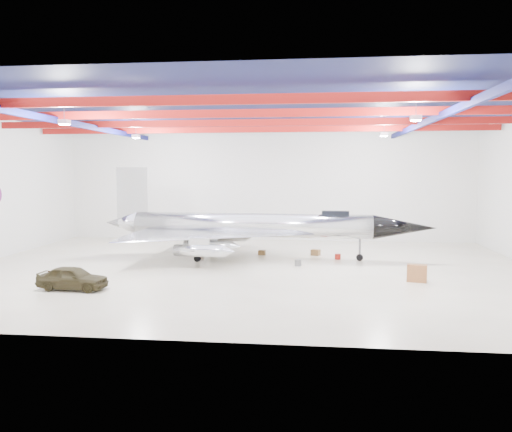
# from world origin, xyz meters

# --- Properties ---
(floor) EXTENTS (40.00, 40.00, 0.00)m
(floor) POSITION_xyz_m (0.00, 0.00, 0.00)
(floor) COLOR beige
(floor) RESTS_ON ground
(wall_back) EXTENTS (40.00, 0.00, 40.00)m
(wall_back) POSITION_xyz_m (0.00, 15.00, 5.50)
(wall_back) COLOR silver
(wall_back) RESTS_ON floor
(ceiling) EXTENTS (40.00, 40.00, 0.00)m
(ceiling) POSITION_xyz_m (0.00, 0.00, 11.00)
(ceiling) COLOR #0A0F38
(ceiling) RESTS_ON wall_back
(ceiling_structure) EXTENTS (39.50, 29.50, 1.08)m
(ceiling_structure) POSITION_xyz_m (0.00, 0.00, 10.32)
(ceiling_structure) COLOR maroon
(ceiling_structure) RESTS_ON ceiling
(jet_aircraft) EXTENTS (26.17, 15.58, 7.13)m
(jet_aircraft) POSITION_xyz_m (-0.31, 4.50, 2.34)
(jet_aircraft) COLOR silver
(jet_aircraft) RESTS_ON floor
(jeep) EXTENTS (4.10, 1.82, 1.37)m
(jeep) POSITION_xyz_m (-9.25, -7.11, 0.69)
(jeep) COLOR #332C19
(jeep) RESTS_ON floor
(desk) EXTENTS (1.29, 0.87, 1.08)m
(desk) POSITION_xyz_m (10.96, -2.86, 0.54)
(desk) COLOR brown
(desk) RESTS_ON floor
(crate_ply) EXTENTS (0.50, 0.42, 0.33)m
(crate_ply) POSITION_xyz_m (-4.43, 4.88, 0.17)
(crate_ply) COLOR olive
(crate_ply) RESTS_ON floor
(toolbox_red) EXTENTS (0.51, 0.41, 0.35)m
(toolbox_red) POSITION_xyz_m (-3.94, 7.71, 0.18)
(toolbox_red) COLOR maroon
(toolbox_red) RESTS_ON floor
(engine_drum) EXTENTS (0.63, 0.63, 0.44)m
(engine_drum) POSITION_xyz_m (3.50, 1.57, 0.22)
(engine_drum) COLOR #59595B
(engine_drum) RESTS_ON floor
(parts_bin) EXTENTS (0.83, 0.75, 0.47)m
(parts_bin) POSITION_xyz_m (4.80, 6.29, 0.23)
(parts_bin) COLOR olive
(parts_bin) RESTS_ON floor
(crate_small) EXTENTS (0.50, 0.45, 0.29)m
(crate_small) POSITION_xyz_m (-6.03, 6.60, 0.15)
(crate_small) COLOR #59595B
(crate_small) RESTS_ON floor
(tool_chest) EXTENTS (0.52, 0.52, 0.42)m
(tool_chest) POSITION_xyz_m (6.50, 4.63, 0.21)
(tool_chest) COLOR maroon
(tool_chest) RESTS_ON floor
(oil_barrel) EXTENTS (0.61, 0.53, 0.37)m
(oil_barrel) POSITION_xyz_m (0.43, 6.02, 0.19)
(oil_barrel) COLOR olive
(oil_barrel) RESTS_ON floor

